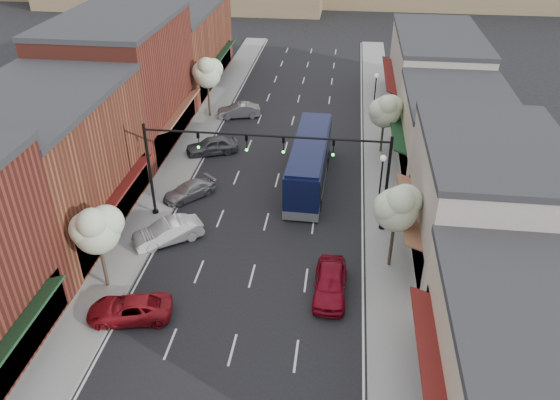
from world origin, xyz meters
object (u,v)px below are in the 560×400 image
(tree_right_near, at_px, (397,206))
(parked_car_d, at_px, (212,145))
(red_hatchback, at_px, (330,283))
(parked_car_b, at_px, (168,232))
(parked_car_c, at_px, (189,191))
(tree_right_far, at_px, (385,110))
(tree_left_far, at_px, (207,72))
(signal_mast_left, at_px, (182,158))
(parked_car_a, at_px, (130,309))
(parked_car_e, at_px, (239,111))
(signal_mast_right, at_px, (351,168))
(coach_bus, at_px, (310,161))
(lamp_post_far, at_px, (375,88))
(lamp_post_near, at_px, (382,174))
(tree_left_near, at_px, (96,228))

(tree_right_near, bearing_deg, parked_car_d, 135.93)
(red_hatchback, distance_m, parked_car_b, 11.52)
(parked_car_c, bearing_deg, red_hatchback, 1.59)
(tree_right_far, relative_size, parked_car_d, 1.22)
(tree_left_far, bearing_deg, tree_right_near, -52.96)
(signal_mast_left, height_order, parked_car_a, signal_mast_left)
(parked_car_c, relative_size, parked_car_e, 0.98)
(signal_mast_right, distance_m, parked_car_e, 21.71)
(red_hatchback, height_order, parked_car_a, red_hatchback)
(parked_car_e, bearing_deg, parked_car_d, -21.32)
(tree_right_near, xyz_separation_m, parked_car_e, (-13.77, 22.33, -3.76))
(coach_bus, bearing_deg, tree_right_far, 47.41)
(signal_mast_right, xyz_separation_m, parked_car_e, (-11.04, 18.28, -3.93))
(signal_mast_left, xyz_separation_m, parked_car_a, (-0.39, -10.37, -3.98))
(lamp_post_far, distance_m, parked_car_d, 17.34)
(lamp_post_near, distance_m, parked_car_a, 19.03)
(parked_car_c, xyz_separation_m, parked_car_e, (0.78, 15.73, 0.09))
(parked_car_b, height_order, parked_car_c, parked_car_b)
(parked_car_b, relative_size, parked_car_d, 1.03)
(tree_left_far, xyz_separation_m, lamp_post_far, (16.05, 2.06, -1.60))
(tree_right_far, xyz_separation_m, parked_car_d, (-14.55, -1.92, -3.23))
(parked_car_a, height_order, parked_car_d, parked_car_d)
(parked_car_c, bearing_deg, tree_left_far, 140.23)
(signal_mast_right, xyz_separation_m, red_hatchback, (-0.85, -7.01, -3.83))
(signal_mast_right, relative_size, signal_mast_left, 1.00)
(tree_right_near, relative_size, coach_bus, 0.51)
(lamp_post_far, bearing_deg, signal_mast_right, -96.22)
(coach_bus, distance_m, parked_car_d, 9.70)
(signal_mast_left, distance_m, tree_left_far, 18.14)
(signal_mast_right, distance_m, signal_mast_left, 11.24)
(red_hatchback, bearing_deg, tree_right_far, 79.70)
(lamp_post_far, xyz_separation_m, red_hatchback, (-3.03, -27.01, -2.21))
(red_hatchback, bearing_deg, parked_car_c, 139.34)
(lamp_post_far, relative_size, parked_car_e, 1.06)
(lamp_post_far, relative_size, coach_bus, 0.38)
(parked_car_a, distance_m, parked_car_d, 20.40)
(signal_mast_right, xyz_separation_m, parked_car_b, (-11.70, -3.12, -3.87))
(parked_car_d, bearing_deg, signal_mast_right, 25.84)
(coach_bus, xyz_separation_m, parked_car_b, (-8.61, -9.07, -1.12))
(coach_bus, bearing_deg, parked_car_e, 124.33)
(parked_car_c, bearing_deg, signal_mast_left, -34.53)
(tree_right_far, relative_size, tree_left_near, 0.95)
(tree_right_near, distance_m, tree_left_far, 27.56)
(tree_left_far, xyz_separation_m, parked_car_e, (2.83, 0.33, -3.91))
(red_hatchback, distance_m, parked_car_a, 11.29)
(lamp_post_near, xyz_separation_m, lamp_post_far, (0.00, 17.50, 0.00))
(signal_mast_left, xyz_separation_m, parked_car_d, (-0.58, 10.03, -3.86))
(red_hatchback, distance_m, parked_car_c, 14.55)
(coach_bus, bearing_deg, parked_car_d, 156.44)
(lamp_post_near, distance_m, lamp_post_far, 17.50)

